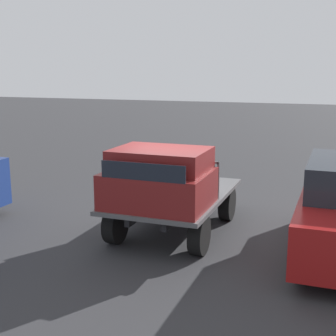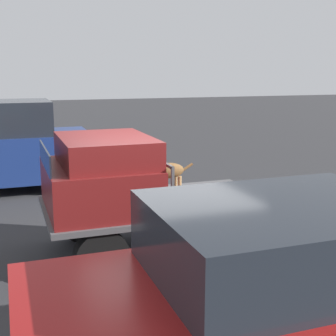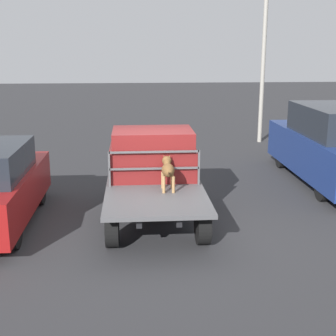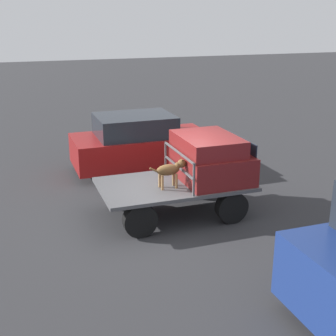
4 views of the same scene
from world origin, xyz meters
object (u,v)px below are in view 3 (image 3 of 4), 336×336
at_px(parked_pickup_far, 333,146).
at_px(light_pole_near, 265,35).
at_px(flatbed_truck, 155,197).
at_px(dog, 168,169).

height_order(parked_pickup_far, light_pole_near, light_pole_near).
bearing_deg(parked_pickup_far, flatbed_truck, 113.26).
bearing_deg(flatbed_truck, light_pole_near, -28.06).
height_order(flatbed_truck, light_pole_near, light_pole_near).
relative_size(flatbed_truck, light_pole_near, 0.55).
bearing_deg(flatbed_truck, dog, -124.36).
height_order(dog, light_pole_near, light_pole_near).
xyz_separation_m(flatbed_truck, light_pole_near, (8.44, -4.50, 3.46)).
distance_m(flatbed_truck, dog, 0.71).
height_order(dog, parked_pickup_far, parked_pickup_far).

